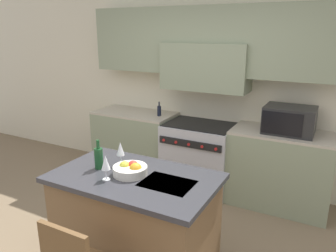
% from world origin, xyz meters
% --- Properties ---
extents(back_cabinetry, '(10.00, 0.46, 2.70)m').
position_xyz_m(back_cabinetry, '(0.00, 2.11, 1.59)').
color(back_cabinetry, beige).
rests_on(back_cabinetry, ground_plane).
extents(back_counter, '(3.29, 0.62, 0.95)m').
position_xyz_m(back_counter, '(0.00, 1.86, 0.47)').
color(back_counter, gray).
rests_on(back_counter, ground_plane).
extents(range_stove, '(0.91, 0.70, 0.91)m').
position_xyz_m(range_stove, '(0.00, 1.84, 0.46)').
color(range_stove, '#B7B7BC').
rests_on(range_stove, ground_plane).
extents(microwave, '(0.56, 0.42, 0.31)m').
position_xyz_m(microwave, '(1.10, 1.85, 1.11)').
color(microwave, black).
rests_on(microwave, back_counter).
extents(kitchen_island, '(1.43, 0.86, 0.90)m').
position_xyz_m(kitchen_island, '(0.11, 0.11, 0.46)').
color(kitchen_island, brown).
rests_on(kitchen_island, ground_plane).
extents(wine_bottle, '(0.08, 0.08, 0.27)m').
position_xyz_m(wine_bottle, '(-0.26, 0.09, 1.01)').
color(wine_bottle, '#194723').
rests_on(wine_bottle, kitchen_island).
extents(wine_glass_near, '(0.07, 0.07, 0.22)m').
position_xyz_m(wine_glass_near, '(-0.05, -0.07, 1.05)').
color(wine_glass_near, white).
rests_on(wine_glass_near, kitchen_island).
extents(wine_glass_far, '(0.07, 0.07, 0.22)m').
position_xyz_m(wine_glass_far, '(-0.14, 0.25, 1.05)').
color(wine_glass_far, white).
rests_on(wine_glass_far, kitchen_island).
extents(fruit_bowl, '(0.30, 0.30, 0.12)m').
position_xyz_m(fruit_bowl, '(0.07, 0.11, 0.95)').
color(fruit_bowl, silver).
rests_on(fruit_bowl, kitchen_island).
extents(oil_bottle_on_counter, '(0.06, 0.06, 0.20)m').
position_xyz_m(oil_bottle_on_counter, '(-0.63, 1.84, 1.02)').
color(oil_bottle_on_counter, black).
rests_on(oil_bottle_on_counter, back_counter).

